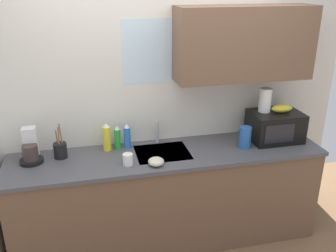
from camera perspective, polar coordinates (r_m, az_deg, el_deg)
The scene contains 14 objects.
kitchen_wall_assembly at distance 3.32m, azimuth 1.29°, elevation 5.62°, with size 3.50×0.42×2.50m.
counter_unit at distance 3.40m, azimuth -0.01°, elevation -10.90°, with size 2.73×0.63×0.90m.
sink_faucet at distance 3.34m, azimuth -1.70°, elevation -0.92°, with size 0.03×0.03×0.20m, color #B2B5BA.
microwave at distance 3.53m, azimuth 16.30°, elevation -0.02°, with size 0.46×0.35×0.27m.
banana_bunch at distance 3.50m, azimuth 17.30°, elevation 2.64°, with size 0.20×0.11×0.07m, color gold.
paper_towel_roll at distance 3.44m, azimuth 14.87°, elevation 3.93°, with size 0.11×0.11×0.22m, color white.
coffee_maker at distance 3.20m, azimuth -20.58°, elevation -3.44°, with size 0.19×0.21×0.28m.
dish_soap_bottle_blue at distance 3.26m, azimuth -6.37°, elevation -1.61°, with size 0.06×0.06×0.22m.
dish_soap_bottle_green at distance 3.25m, azimuth -7.87°, elevation -1.84°, with size 0.06×0.06×0.22m.
dish_soap_bottle_yellow at distance 3.23m, azimuth -9.51°, elevation -1.77°, with size 0.07×0.07×0.25m.
cereal_canister at distance 3.31m, azimuth 11.89°, elevation -1.75°, with size 0.10×0.10×0.20m, color #2659A5.
mug_white at distance 2.98m, azimuth -6.27°, elevation -5.19°, with size 0.08×0.08×0.10m, color white.
utensil_crock at distance 3.20m, azimuth -16.41°, elevation -3.57°, with size 0.11×0.11×0.30m.
small_bowl at distance 2.96m, azimuth -1.87°, elevation -5.55°, with size 0.13×0.13×0.07m, color beige.
Camera 1 is at (-0.65, -2.78, 2.30)m, focal length 39.19 mm.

